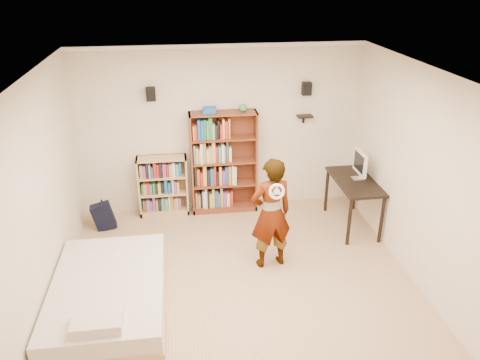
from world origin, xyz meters
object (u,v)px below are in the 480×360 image
object	(u,v)px
low_bookshelf	(163,186)
person	(271,214)
computer_desk	(353,203)
tall_bookshelf	(224,163)
daybed	(109,294)

from	to	relation	value
low_bookshelf	person	distance (m)	2.22
computer_desk	low_bookshelf	bearing A→B (deg)	164.22
tall_bookshelf	daybed	size ratio (longest dim) A/B	0.85
daybed	person	xyz separation A→B (m)	(2.05, 0.75, 0.49)
low_bookshelf	computer_desk	world-z (taller)	low_bookshelf
tall_bookshelf	daybed	bearing A→B (deg)	-123.76
computer_desk	person	size ratio (longest dim) A/B	0.74
person	tall_bookshelf	bearing A→B (deg)	-85.98
tall_bookshelf	computer_desk	xyz separation A→B (m)	(1.92, -0.82, -0.45)
low_bookshelf	person	xyz separation A→B (m)	(1.43, -1.67, 0.29)
low_bookshelf	daybed	xyz separation A→B (m)	(-0.62, -2.42, -0.20)
person	daybed	bearing A→B (deg)	9.23
person	computer_desk	bearing A→B (deg)	-160.78
tall_bookshelf	computer_desk	size ratio (longest dim) A/B	1.47
computer_desk	daybed	world-z (taller)	computer_desk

